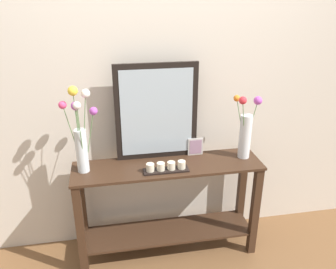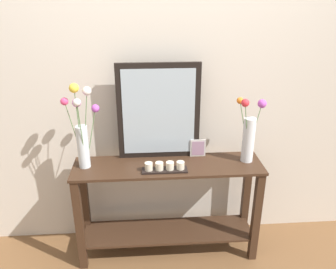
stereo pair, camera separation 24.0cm
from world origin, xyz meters
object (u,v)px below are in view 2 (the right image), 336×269
object	(u,v)px
tall_vase_left	(82,131)
console_table	(168,201)
picture_frame_small	(198,148)
vase_right	(249,134)
candle_tray	(165,167)
mirror_leaning	(159,112)

from	to	relation	value
tall_vase_left	console_table	bearing A→B (deg)	-1.67
tall_vase_left	picture_frame_small	size ratio (longest dim) A/B	4.57
tall_vase_left	vase_right	xyz separation A→B (m)	(1.18, 0.01, -0.07)
tall_vase_left	picture_frame_small	world-z (taller)	tall_vase_left
console_table	tall_vase_left	size ratio (longest dim) A/B	2.22
picture_frame_small	tall_vase_left	bearing A→B (deg)	-172.49
candle_tray	picture_frame_small	world-z (taller)	picture_frame_small
mirror_leaning	tall_vase_left	bearing A→B (deg)	-166.56
tall_vase_left	vase_right	distance (m)	1.18
console_table	candle_tray	bearing A→B (deg)	-109.17
mirror_leaning	picture_frame_small	xyz separation A→B (m)	(0.29, -0.02, -0.29)
mirror_leaning	picture_frame_small	size ratio (longest dim) A/B	5.26
console_table	vase_right	world-z (taller)	vase_right
mirror_leaning	picture_frame_small	bearing A→B (deg)	-3.67
mirror_leaning	vase_right	world-z (taller)	mirror_leaning
console_table	mirror_leaning	bearing A→B (deg)	111.25
candle_tray	picture_frame_small	xyz separation A→B (m)	(0.27, 0.21, 0.04)
console_table	mirror_leaning	world-z (taller)	mirror_leaning
console_table	picture_frame_small	xyz separation A→B (m)	(0.24, 0.13, 0.38)
console_table	candle_tray	xyz separation A→B (m)	(-0.03, -0.09, 0.34)
candle_tray	vase_right	bearing A→B (deg)	10.21
mirror_leaning	console_table	bearing A→B (deg)	-68.75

